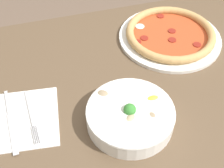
{
  "coord_description": "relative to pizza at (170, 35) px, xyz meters",
  "views": [
    {
      "loc": [
        0.38,
        0.56,
        1.41
      ],
      "look_at": [
        0.2,
        -0.02,
        0.77
      ],
      "focal_mm": 50.0,
      "sensor_mm": 36.0,
      "label": 1
    }
  ],
  "objects": [
    {
      "name": "dining_table",
      "position": [
        0.05,
        0.19,
        -0.12
      ],
      "size": [
        1.35,
        0.84,
        0.75
      ],
      "color": "brown",
      "rests_on": "ground_plane"
    },
    {
      "name": "pizza",
      "position": [
        0.0,
        0.0,
        0.0
      ],
      "size": [
        0.34,
        0.34,
        0.04
      ],
      "color": "white",
      "rests_on": "dining_table"
    },
    {
      "name": "knife",
      "position": [
        0.54,
        0.19,
        -0.01
      ],
      "size": [
        0.02,
        0.22,
        0.01
      ],
      "rotation": [
        0.0,
        0.0,
        1.63
      ],
      "color": "silver",
      "rests_on": "napkin"
    },
    {
      "name": "fork",
      "position": [
        0.48,
        0.2,
        -0.01
      ],
      "size": [
        0.02,
        0.18,
        0.0
      ],
      "rotation": [
        0.0,
        0.0,
        1.63
      ],
      "color": "silver",
      "rests_on": "napkin"
    },
    {
      "name": "bowl",
      "position": [
        0.24,
        0.29,
        0.01
      ],
      "size": [
        0.23,
        0.23,
        0.07
      ],
      "color": "white",
      "rests_on": "dining_table"
    },
    {
      "name": "napkin",
      "position": [
        0.51,
        0.2,
        -0.02
      ],
      "size": [
        0.22,
        0.22,
        0.0
      ],
      "color": "white",
      "rests_on": "dining_table"
    }
  ]
}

